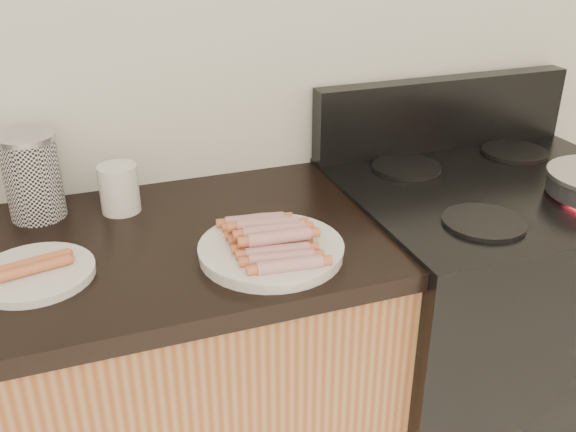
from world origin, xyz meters
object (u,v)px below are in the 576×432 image
object	(u,v)px
stove	(477,334)
main_plate	(271,251)
side_plate	(35,274)
canister	(32,177)
mug	(119,189)

from	to	relation	value
stove	main_plate	bearing A→B (deg)	-168.95
stove	main_plate	xyz separation A→B (m)	(-0.64, -0.13, 0.45)
main_plate	side_plate	distance (m)	0.45
canister	mug	xyz separation A→B (m)	(0.18, -0.03, -0.04)
stove	main_plate	distance (m)	0.80
stove	mug	size ratio (longest dim) A/B	8.22
stove	side_plate	world-z (taller)	side_plate
main_plate	side_plate	world-z (taller)	main_plate
side_plate	main_plate	bearing A→B (deg)	-9.36
stove	canister	size ratio (longest dim) A/B	4.72
side_plate	mug	size ratio (longest dim) A/B	2.01
mug	main_plate	bearing A→B (deg)	-50.72
main_plate	side_plate	bearing A→B (deg)	170.64
side_plate	mug	xyz separation A→B (m)	(0.19, 0.24, 0.05)
main_plate	side_plate	size ratio (longest dim) A/B	1.30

